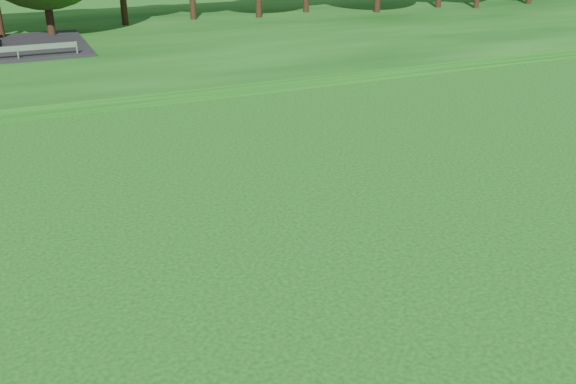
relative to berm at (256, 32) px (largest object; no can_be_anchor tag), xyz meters
name	(u,v)px	position (x,y,z in m)	size (l,w,h in m)	color
berm	(256,32)	(0.00, 0.00, 0.00)	(130.00, 30.00, 0.60)	#0C3F0D
walking_path	(351,78)	(0.00, -14.00, -0.28)	(130.00, 1.60, 0.04)	gray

